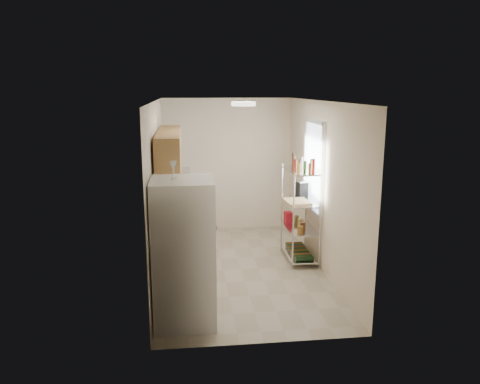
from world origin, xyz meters
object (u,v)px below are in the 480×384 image
object	(u,v)px
refrigerator	(184,252)
frying_pan_large	(175,201)
rice_cooker	(181,200)
espresso_machine	(302,188)
cutting_board	(297,202)

from	to	relation	value
refrigerator	frying_pan_large	xyz separation A→B (m)	(-0.15, 2.47, 0.04)
rice_cooker	frying_pan_large	world-z (taller)	rice_cooker
refrigerator	rice_cooker	size ratio (longest dim) A/B	6.34
espresso_machine	refrigerator	bearing A→B (deg)	-140.97
rice_cooker	frying_pan_large	xyz separation A→B (m)	(-0.11, 0.34, -0.09)
frying_pan_large	espresso_machine	xyz separation A→B (m)	(2.11, -0.30, 0.22)
frying_pan_large	refrigerator	bearing A→B (deg)	-103.80
refrigerator	frying_pan_large	size ratio (longest dim) A/B	6.44
frying_pan_large	cutting_board	world-z (taller)	cutting_board
refrigerator	cutting_board	xyz separation A→B (m)	(1.79, 1.74, 0.15)
refrigerator	cutting_board	distance (m)	2.50
espresso_machine	cutting_board	bearing A→B (deg)	-121.19
refrigerator	rice_cooker	bearing A→B (deg)	91.08
refrigerator	cutting_board	size ratio (longest dim) A/B	3.78
rice_cooker	espresso_machine	size ratio (longest dim) A/B	1.04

